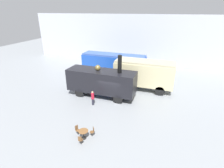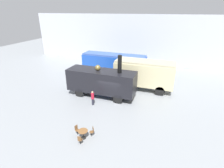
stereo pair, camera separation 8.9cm
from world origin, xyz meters
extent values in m
plane|color=gray|center=(0.00, 0.00, 0.00)|extent=(80.00, 80.00, 0.00)
cube|color=#B2B7C1|center=(0.00, 15.53, 4.50)|extent=(44.00, 0.15, 9.00)
cube|color=blue|center=(-2.51, 8.46, 1.85)|extent=(10.08, 2.52, 2.42)
cone|color=blue|center=(3.53, 8.46, 1.85)|extent=(2.00, 2.30, 2.30)
cube|color=#3A579D|center=(-2.51, 8.46, 3.18)|extent=(9.88, 2.32, 0.24)
cylinder|color=black|center=(0.51, 7.26, 0.49)|extent=(0.98, 0.12, 0.98)
cylinder|color=black|center=(0.51, 9.66, 0.49)|extent=(0.98, 0.12, 0.98)
cylinder|color=black|center=(-5.54, 7.26, 0.49)|extent=(0.98, 0.12, 0.98)
cylinder|color=black|center=(-5.54, 9.66, 0.49)|extent=(0.98, 0.12, 0.98)
cube|color=beige|center=(3.02, 4.39, 2.17)|extent=(7.49, 2.80, 2.81)
cube|color=tan|center=(3.02, 4.39, 3.70)|extent=(7.34, 2.57, 0.24)
cylinder|color=black|center=(5.27, 3.06, 0.59)|extent=(1.18, 0.12, 1.18)
cylinder|color=black|center=(5.27, 5.73, 0.59)|extent=(1.18, 0.12, 1.18)
cylinder|color=black|center=(0.78, 3.06, 0.59)|extent=(1.18, 0.12, 1.18)
cylinder|color=black|center=(0.78, 5.73, 0.59)|extent=(1.18, 0.12, 1.18)
cube|color=black|center=(-1.39, 0.65, 1.98)|extent=(8.13, 2.45, 2.55)
cylinder|color=black|center=(0.85, 0.65, 4.26)|extent=(0.46, 0.46, 2.00)
sphere|color=brown|center=(-1.79, 0.65, 3.56)|extent=(0.64, 0.64, 0.64)
cylinder|color=black|center=(1.05, -0.52, 0.54)|extent=(1.09, 0.12, 1.09)
cylinder|color=black|center=(1.05, 1.81, 0.54)|extent=(1.09, 0.12, 1.09)
cylinder|color=black|center=(-3.82, -0.52, 0.54)|extent=(1.09, 0.12, 1.09)
cylinder|color=black|center=(-3.82, 1.81, 0.54)|extent=(1.09, 0.12, 1.09)
cylinder|color=black|center=(0.15, -6.94, 0.01)|extent=(0.44, 0.44, 0.02)
cylinder|color=black|center=(0.15, -6.94, 0.37)|extent=(0.08, 0.08, 0.69)
cylinder|color=brown|center=(0.15, -6.94, 0.73)|extent=(0.80, 0.80, 0.03)
cylinder|color=black|center=(0.68, -6.49, 0.21)|extent=(0.06, 0.06, 0.42)
cylinder|color=brown|center=(0.68, -6.49, 0.43)|extent=(0.36, 0.36, 0.03)
cube|color=brown|center=(0.80, -6.39, 0.66)|extent=(0.22, 0.25, 0.42)
cylinder|color=black|center=(-0.51, -6.69, 0.21)|extent=(0.06, 0.06, 0.42)
cylinder|color=brown|center=(-0.51, -6.69, 0.43)|extent=(0.36, 0.36, 0.03)
cube|color=brown|center=(-0.66, -6.64, 0.66)|extent=(0.14, 0.28, 0.42)
cylinder|color=black|center=(0.26, -7.63, 0.21)|extent=(0.06, 0.06, 0.42)
cylinder|color=brown|center=(0.26, -7.63, 0.43)|extent=(0.36, 0.36, 0.03)
cube|color=brown|center=(0.29, -7.78, 0.66)|extent=(0.29, 0.09, 0.42)
cylinder|color=#262633|center=(-1.46, -1.71, 0.38)|extent=(0.24, 0.24, 0.76)
cylinder|color=#B2192D|center=(-1.46, -1.71, 1.10)|extent=(0.34, 0.34, 0.68)
sphere|color=tan|center=(-1.46, -1.71, 1.54)|extent=(0.22, 0.22, 0.22)
camera|label=1|loc=(6.13, -16.97, 9.81)|focal=28.00mm
camera|label=2|loc=(6.21, -16.94, 9.81)|focal=28.00mm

